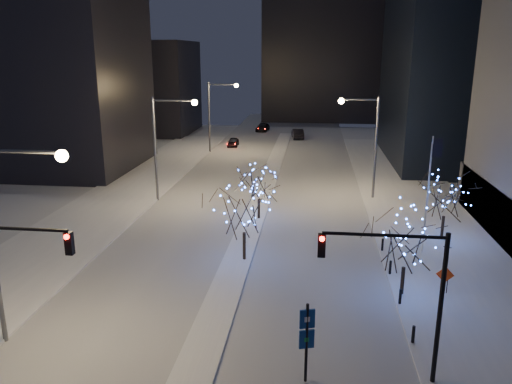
# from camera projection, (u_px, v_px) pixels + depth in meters

# --- Properties ---
(ground) EXTENTS (160.00, 160.00, 0.00)m
(ground) POSITION_uv_depth(u_px,v_px,m) (191.00, 381.00, 21.97)
(ground) COLOR silver
(ground) RESTS_ON ground
(road) EXTENTS (20.00, 130.00, 0.02)m
(road) POSITION_uv_depth(u_px,v_px,m) (267.00, 183.00, 55.45)
(road) COLOR #B4BAC4
(road) RESTS_ON ground
(median) EXTENTS (2.00, 80.00, 0.15)m
(median) POSITION_uv_depth(u_px,v_px,m) (262.00, 194.00, 50.65)
(median) COLOR white
(median) RESTS_ON ground
(east_sidewalk) EXTENTS (10.00, 90.00, 0.15)m
(east_sidewalk) POSITION_uv_depth(u_px,v_px,m) (438.00, 235.00, 39.40)
(east_sidewalk) COLOR white
(east_sidewalk) RESTS_ON ground
(west_sidewalk) EXTENTS (8.00, 90.00, 0.15)m
(west_sidewalk) POSITION_uv_depth(u_px,v_px,m) (88.00, 221.00, 42.66)
(west_sidewalk) COLOR white
(west_sidewalk) RESTS_ON ground
(filler_west_near) EXTENTS (22.00, 18.00, 24.00)m
(filler_west_near) POSITION_uv_depth(u_px,v_px,m) (41.00, 70.00, 60.16)
(filler_west_near) COLOR black
(filler_west_near) RESTS_ON ground
(filler_west_far) EXTENTS (18.00, 16.00, 16.00)m
(filler_west_far) POSITION_uv_depth(u_px,v_px,m) (142.00, 87.00, 89.71)
(filler_west_far) COLOR black
(filler_west_far) RESTS_ON ground
(horizon_block) EXTENTS (24.00, 14.00, 42.00)m
(horizon_block) POSITION_uv_depth(u_px,v_px,m) (322.00, 18.00, 103.68)
(horizon_block) COLOR black
(horizon_block) RESTS_ON ground
(street_lamp_w_near) EXTENTS (4.40, 0.56, 10.00)m
(street_lamp_w_near) POSITION_uv_depth(u_px,v_px,m) (9.00, 219.00, 23.14)
(street_lamp_w_near) COLOR #595E66
(street_lamp_w_near) RESTS_ON ground
(street_lamp_w_mid) EXTENTS (4.40, 0.56, 10.00)m
(street_lamp_w_mid) POSITION_uv_depth(u_px,v_px,m) (165.00, 135.00, 47.06)
(street_lamp_w_mid) COLOR #595E66
(street_lamp_w_mid) RESTS_ON ground
(street_lamp_w_far) EXTENTS (4.40, 0.56, 10.00)m
(street_lamp_w_far) POSITION_uv_depth(u_px,v_px,m) (216.00, 107.00, 70.98)
(street_lamp_w_far) COLOR #595E66
(street_lamp_w_far) RESTS_ON ground
(street_lamp_east) EXTENTS (3.90, 0.56, 10.00)m
(street_lamp_east) POSITION_uv_depth(u_px,v_px,m) (367.00, 134.00, 47.81)
(street_lamp_east) COLOR #595E66
(street_lamp_east) RESTS_ON ground
(traffic_signal_east) EXTENTS (5.26, 0.43, 7.00)m
(traffic_signal_east) POSITION_uv_depth(u_px,v_px,m) (404.00, 283.00, 20.64)
(traffic_signal_east) COLOR black
(traffic_signal_east) RESTS_ON ground
(flagpoles) EXTENTS (1.35, 2.60, 8.00)m
(flagpoles) POSITION_uv_depth(u_px,v_px,m) (429.00, 185.00, 35.69)
(flagpoles) COLOR silver
(flagpoles) RESTS_ON east_sidewalk
(bollards) EXTENTS (0.16, 12.16, 0.90)m
(bollards) POSITION_uv_depth(u_px,v_px,m) (395.00, 281.00, 30.23)
(bollards) COLOR black
(bollards) RESTS_ON east_sidewalk
(car_near) EXTENTS (1.70, 3.92, 1.32)m
(car_near) POSITION_uv_depth(u_px,v_px,m) (233.00, 142.00, 77.20)
(car_near) COLOR black
(car_near) RESTS_ON ground
(car_mid) EXTENTS (2.39, 5.15, 1.64)m
(car_mid) POSITION_uv_depth(u_px,v_px,m) (298.00, 134.00, 84.32)
(car_mid) COLOR black
(car_mid) RESTS_ON ground
(car_far) EXTENTS (2.44, 5.07, 1.42)m
(car_far) POSITION_uv_depth(u_px,v_px,m) (263.00, 127.00, 92.28)
(car_far) COLOR black
(car_far) RESTS_ON ground
(holiday_tree_median_near) EXTENTS (5.61, 5.61, 5.84)m
(holiday_tree_median_near) POSITION_uv_depth(u_px,v_px,m) (244.00, 208.00, 33.60)
(holiday_tree_median_near) COLOR black
(holiday_tree_median_near) RESTS_ON median
(holiday_tree_median_far) EXTENTS (3.74, 3.74, 4.69)m
(holiday_tree_median_far) POSITION_uv_depth(u_px,v_px,m) (259.00, 184.00, 42.37)
(holiday_tree_median_far) COLOR black
(holiday_tree_median_far) RESTS_ON median
(holiday_tree_plaza_near) EXTENTS (5.11, 5.11, 5.30)m
(holiday_tree_plaza_near) POSITION_uv_depth(u_px,v_px,m) (406.00, 241.00, 28.75)
(holiday_tree_plaza_near) COLOR black
(holiday_tree_plaza_near) RESTS_ON east_sidewalk
(holiday_tree_plaza_far) EXTENTS (5.41, 5.41, 5.36)m
(holiday_tree_plaza_far) POSITION_uv_depth(u_px,v_px,m) (446.00, 196.00, 37.45)
(holiday_tree_plaza_far) COLOR black
(holiday_tree_plaza_far) RESTS_ON east_sidewalk
(wayfinding_sign) EXTENTS (0.66, 0.29, 3.77)m
(wayfinding_sign) POSITION_uv_depth(u_px,v_px,m) (307.00, 335.00, 21.31)
(wayfinding_sign) COLOR black
(wayfinding_sign) RESTS_ON ground
(construction_sign) EXTENTS (1.02, 0.21, 1.70)m
(construction_sign) POSITION_uv_depth(u_px,v_px,m) (445.00, 277.00, 29.42)
(construction_sign) COLOR black
(construction_sign) RESTS_ON east_sidewalk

